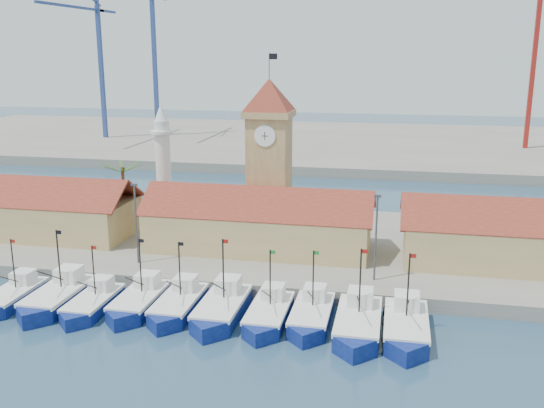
% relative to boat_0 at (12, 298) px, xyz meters
% --- Properties ---
extents(ground, '(400.00, 400.00, 0.00)m').
position_rel_boat_0_xyz_m(ground, '(21.05, -1.91, -0.71)').
color(ground, navy).
rests_on(ground, ground).
extents(quay, '(140.00, 32.00, 1.50)m').
position_rel_boat_0_xyz_m(quay, '(21.05, 22.09, 0.04)').
color(quay, gray).
rests_on(quay, ground).
extents(terminal, '(240.00, 80.00, 2.00)m').
position_rel_boat_0_xyz_m(terminal, '(21.05, 108.09, 0.29)').
color(terminal, gray).
rests_on(terminal, ground).
extents(boat_0, '(3.33, 9.11, 6.90)m').
position_rel_boat_0_xyz_m(boat_0, '(0.00, 0.00, 0.00)').
color(boat_0, '#0B1656').
rests_on(boat_0, ground).
extents(boat_1, '(3.85, 10.55, 7.98)m').
position_rel_boat_0_xyz_m(boat_1, '(4.64, 0.50, 0.11)').
color(boat_1, '#0B1656').
rests_on(boat_1, ground).
extents(boat_2, '(3.28, 8.97, 6.79)m').
position_rel_boat_0_xyz_m(boat_2, '(8.62, 0.05, -0.01)').
color(boat_2, '#0B1656').
rests_on(boat_2, ground).
extents(boat_3, '(3.55, 9.74, 7.37)m').
position_rel_boat_0_xyz_m(boat_3, '(12.87, 1.33, 0.05)').
color(boat_3, '#0B1656').
rests_on(boat_3, ground).
extents(boat_4, '(3.53, 9.68, 7.33)m').
position_rel_boat_0_xyz_m(boat_4, '(16.89, 1.28, 0.04)').
color(boat_4, '#0B1656').
rests_on(boat_4, ground).
extents(boat_5, '(3.83, 10.49, 7.94)m').
position_rel_boat_0_xyz_m(boat_5, '(21.26, 1.12, 0.11)').
color(boat_5, '#0B1656').
rests_on(boat_5, ground).
extents(boat_6, '(3.49, 9.55, 7.23)m').
position_rel_boat_0_xyz_m(boat_6, '(25.82, 0.94, 0.03)').
color(boat_6, '#0B1656').
rests_on(boat_6, ground).
extents(boat_7, '(3.50, 9.57, 7.24)m').
position_rel_boat_0_xyz_m(boat_7, '(29.74, 1.50, 0.04)').
color(boat_7, '#0B1656').
rests_on(boat_7, ground).
extents(boat_8, '(3.90, 10.69, 8.09)m').
position_rel_boat_0_xyz_m(boat_8, '(34.07, 0.37, 0.12)').
color(boat_8, '#0B1656').
rests_on(boat_8, ground).
extents(boat_9, '(3.81, 10.44, 7.90)m').
position_rel_boat_0_xyz_m(boat_9, '(38.24, 0.55, 0.10)').
color(boat_9, '#0B1656').
rests_on(boat_9, ground).
extents(hall_left, '(31.20, 10.13, 7.61)m').
position_rel_boat_0_xyz_m(hall_left, '(-10.95, 18.09, 3.27)').
color(hall_left, tan).
rests_on(hall_left, quay).
extents(hall_center, '(27.04, 10.13, 7.61)m').
position_rel_boat_0_xyz_m(hall_center, '(21.05, 18.09, 3.27)').
color(hall_center, tan).
rests_on(hall_center, quay).
extents(clock_tower, '(5.80, 5.80, 22.70)m').
position_rel_boat_0_xyz_m(clock_tower, '(21.05, 24.09, 11.25)').
color(clock_tower, tan).
rests_on(clock_tower, quay).
extents(minaret, '(3.00, 3.00, 16.30)m').
position_rel_boat_0_xyz_m(minaret, '(6.05, 26.09, 9.02)').
color(minaret, silver).
rests_on(minaret, quay).
extents(palm_tree, '(5.60, 5.03, 8.39)m').
position_rel_boat_0_xyz_m(palm_tree, '(1.05, 24.09, 5.53)').
color(palm_tree, brown).
rests_on(palm_tree, quay).
extents(lamp_posts, '(80.70, 0.25, 9.03)m').
position_rel_boat_0_xyz_m(lamp_posts, '(21.55, 10.09, 5.76)').
color(lamp_posts, '#3F3F44').
rests_on(lamp_posts, quay).
extents(crane_blue_far, '(1.00, 37.64, 40.61)m').
position_rel_boat_0_xyz_m(crane_blue_far, '(-39.84, 97.86, 24.21)').
color(crane_blue_far, navy).
rests_on(crane_blue_far, terminal).
extents(crane_blue_near, '(1.00, 32.44, 44.26)m').
position_rel_boat_0_xyz_m(crane_blue_near, '(-27.36, 104.78, 25.82)').
color(crane_blue_near, navy).
rests_on(crane_blue_near, terminal).
extents(crane_red_right, '(1.00, 34.96, 44.63)m').
position_rel_boat_0_xyz_m(crane_red_right, '(66.82, 101.43, 26.24)').
color(crane_red_right, maroon).
rests_on(crane_red_right, terminal).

